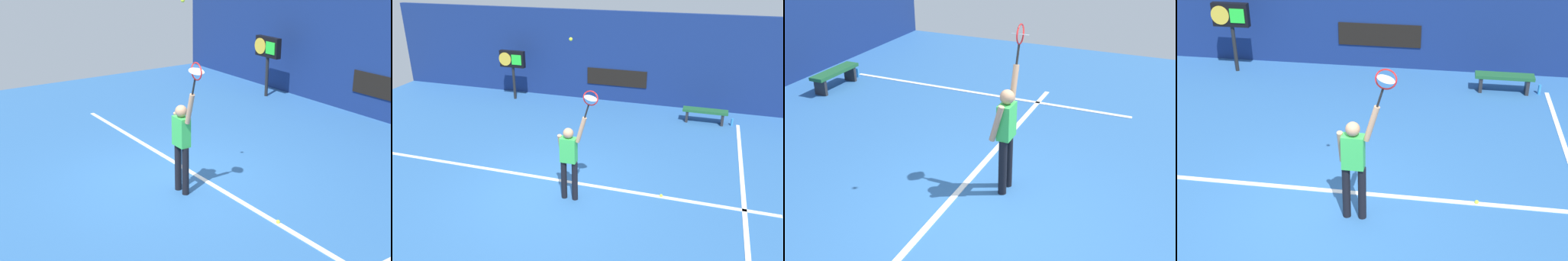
% 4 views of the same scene
% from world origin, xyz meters
% --- Properties ---
extents(ground_plane, '(18.00, 18.00, 0.00)m').
position_xyz_m(ground_plane, '(0.00, 0.00, 0.00)').
color(ground_plane, '#2D609E').
extents(sponsor_banner_center, '(2.20, 0.03, 0.60)m').
position_xyz_m(sponsor_banner_center, '(0.00, 6.60, 0.90)').
color(sponsor_banner_center, black).
extents(court_baseline, '(10.00, 0.10, 0.01)m').
position_xyz_m(court_baseline, '(0.00, 0.58, 0.01)').
color(court_baseline, white).
rests_on(court_baseline, ground_plane).
extents(tennis_player, '(0.65, 0.31, 1.98)m').
position_xyz_m(tennis_player, '(0.56, -0.05, 1.01)').
color(tennis_player, black).
rests_on(tennis_player, ground_plane).
extents(tennis_racket, '(0.39, 0.27, 0.63)m').
position_xyz_m(tennis_racket, '(1.03, -0.06, 2.36)').
color(tennis_racket, black).
extents(tennis_ball, '(0.07, 0.07, 0.07)m').
position_xyz_m(tennis_ball, '(0.65, -0.07, 3.52)').
color(tennis_ball, '#CCE033').
extents(scoreboard_clock, '(0.96, 0.20, 1.82)m').
position_xyz_m(scoreboard_clock, '(-3.72, 5.77, 1.43)').
color(scoreboard_clock, black).
rests_on(scoreboard_clock, ground_plane).
extents(spare_ball, '(0.07, 0.07, 0.07)m').
position_xyz_m(spare_ball, '(2.50, 0.59, 0.03)').
color(spare_ball, '#CCE033').
rests_on(spare_ball, ground_plane).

